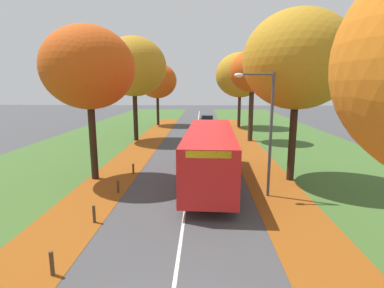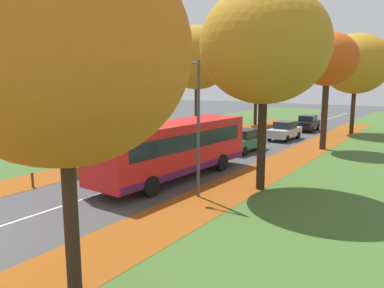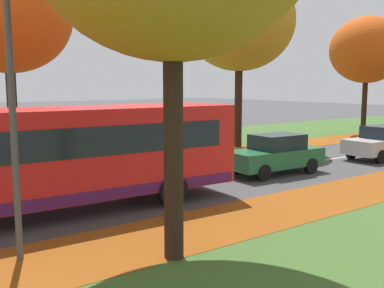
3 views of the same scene
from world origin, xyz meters
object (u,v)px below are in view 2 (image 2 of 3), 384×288
car_silver_following (284,131)px  bus (174,147)px  bollard_sixth (129,158)px  car_black_third_in_line (307,123)px  bollard_fourth (32,180)px  bollard_fifth (87,167)px  car_green_lead (244,141)px  tree_left_far (256,73)px  tree_right_far (356,64)px  tree_right_mid (328,60)px  tree_left_near (90,61)px  streetlamp_right (192,113)px  tree_right_near (265,45)px  tree_right_nearest (62,50)px  tree_left_mid (197,58)px

car_silver_following → bus: bearing=-90.8°
bollard_sixth → car_black_third_in_line: car_black_third_in_line is taller
bollard_fourth → bollard_fifth: bearing=90.0°
car_green_lead → tree_left_far: bearing=111.6°
tree_right_far → bollard_fifth: 27.55m
car_black_third_in_line → bollard_fourth: bearing=-99.7°
tree_right_mid → bollard_sixth: (-8.98, -11.67, -6.35)m
bollard_fifth → bollard_sixth: bollard_fifth is taller
tree_left_near → streetlamp_right: tree_left_near is taller
tree_left_far → bollard_fourth: 30.79m
tree_right_mid → bollard_sixth: 16.04m
bollard_fourth → bollard_sixth: size_ratio=1.14×
tree_left_far → bollard_sixth: tree_left_far is taller
tree_right_near → bollard_fourth: bearing=-147.8°
bus → car_black_third_in_line: size_ratio=2.45×
tree_left_far → tree_right_nearest: (11.50, -35.39, -0.26)m
tree_left_mid → car_black_third_in_line: 13.82m
bollard_sixth → car_silver_following: car_silver_following is taller
tree_left_far → tree_right_near: tree_right_near is taller
tree_left_mid → bollard_fourth: 19.70m
tree_right_far → bollard_fifth: (-9.06, -25.22, -6.40)m
car_green_lead → bollard_fourth: bearing=-107.2°
tree_left_near → tree_right_far: tree_right_far is taller
tree_left_near → car_black_third_in_line: (6.84, 22.57, -5.51)m
tree_left_mid → bus: (7.07, -13.04, -5.45)m
bollard_sixth → tree_left_near: bearing=-152.5°
tree_right_nearest → tree_right_far: size_ratio=0.86×
bollard_fourth → car_green_lead: (4.42, 14.23, 0.45)m
tree_left_mid → tree_right_near: bearing=-46.6°
bollard_fifth → streetlamp_right: size_ratio=0.11×
bus → tree_right_far: bearing=79.4°
bus → car_silver_following: 16.00m
bollard_fifth → car_green_lead: size_ratio=0.15×
tree_right_nearest → car_green_lead: 20.70m
tree_right_mid → bus: 14.69m
tree_left_near → tree_left_far: tree_left_near is taller
bus → tree_left_near: bearing=176.4°
tree_right_far → bus: bearing=-100.6°
bus → tree_right_nearest: bearing=-65.1°
tree_right_near → bollard_sixth: 11.39m
bollard_sixth → tree_left_far: bearing=94.7°
tree_left_mid → streetlamp_right: bearing=-57.6°
tree_left_mid → car_silver_following: 10.10m
tree_right_far → car_green_lead: size_ratio=2.24×
bollard_fourth → tree_right_near: bearing=32.2°
tree_right_mid → car_silver_following: tree_right_mid is taller
tree_left_far → tree_right_far: 11.11m
tree_right_nearest → bollard_fourth: size_ratio=11.47×
tree_right_mid → bollard_sixth: tree_right_mid is taller
tree_right_far → bollard_sixth: bearing=-112.5°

